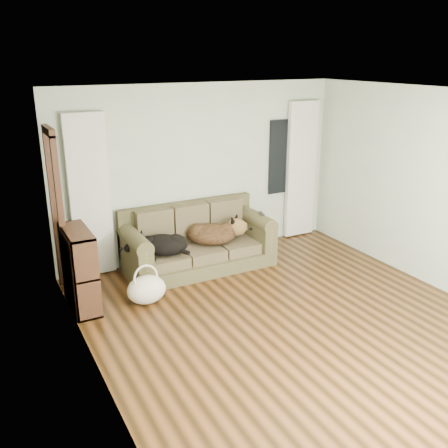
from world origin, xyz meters
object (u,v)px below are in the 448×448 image
sofa (198,238)px  tote_bag (147,291)px  bookshelf (80,269)px  dog_shepherd (214,234)px  dog_black_lab (161,246)px

sofa → tote_bag: size_ratio=4.26×
tote_bag → bookshelf: bookshelf is taller
dog_shepherd → sofa: bearing=26.5°
bookshelf → tote_bag: bearing=-15.5°
sofa → dog_black_lab: 0.62m
dog_shepherd → bookshelf: 2.06m
dog_black_lab → dog_shepherd: dog_shepherd is taller
sofa → tote_bag: (-1.05, -0.70, -0.29)m
dog_black_lab → bookshelf: (-1.18, -0.34, 0.02)m
sofa → bookshelf: 1.84m
dog_black_lab → bookshelf: 1.23m
dog_black_lab → tote_bag: (-0.44, -0.62, -0.32)m
dog_shepherd → bookshelf: bookshelf is taller
dog_black_lab → dog_shepherd: bearing=35.1°
tote_bag → dog_black_lab: bearing=54.7°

